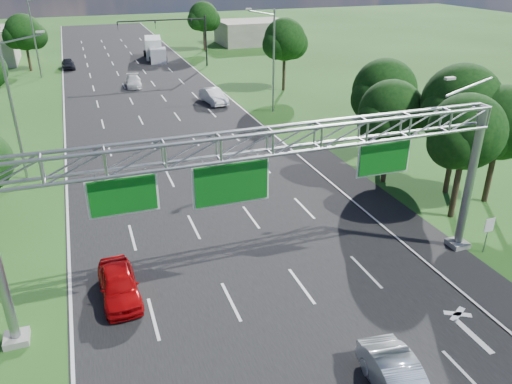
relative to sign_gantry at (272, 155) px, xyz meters
name	(u,v)px	position (x,y,z in m)	size (l,w,h in m)	color
ground	(184,159)	(-0.33, 18.00, -6.89)	(220.00, 220.00, 0.00)	#214815
road	(184,159)	(-0.33, 18.00, -6.89)	(18.00, 180.00, 0.02)	black
road_flare	(415,233)	(9.87, 2.00, -6.89)	(3.00, 30.00, 0.02)	black
sign_gantry	(272,155)	(0.00, 0.00, 0.00)	(23.50, 1.00, 9.56)	gray
regulatory_sign	(489,228)	(12.07, -1.02, -5.38)	(0.60, 0.08, 2.10)	gray
traffic_signal	(181,30)	(7.15, 53.00, -1.72)	(12.21, 0.24, 7.00)	black
streetlight_l_near	(14,103)	(-11.63, 18.00, -1.31)	(2.97, 0.22, 10.16)	gray
streetlight_l_far	(35,34)	(-11.63, 53.00, -1.31)	(2.97, 0.22, 10.16)	gray
streetlight_r_mid	(272,57)	(10.97, 28.00, -1.31)	(2.97, 0.22, 10.16)	gray
tree_cluster_right	(438,113)	(14.47, 7.19, -1.58)	(9.91, 14.60, 8.68)	#2D2116
tree_verge_lc	(25,34)	(-13.25, 58.04, -1.92)	(5.76, 4.80, 7.62)	#2D2116
tree_verge_rd	(285,41)	(15.75, 36.04, -1.26)	(5.76, 4.80, 8.28)	#2D2116
tree_verge_re	(204,18)	(13.75, 66.04, -1.70)	(5.76, 4.80, 7.84)	#2D2116
building_right	(253,32)	(23.67, 70.00, -4.89)	(12.00, 9.00, 4.00)	gray
red_coupe	(119,285)	(-6.94, 1.60, -6.17)	(1.71, 4.26, 1.45)	#B4080A
silver_sedan	(399,383)	(1.95, -7.87, -6.17)	(1.53, 4.40, 1.45)	silver
car_queue_a	(134,81)	(-0.96, 43.86, -6.26)	(1.78, 4.37, 1.27)	white
car_queue_c	(68,64)	(-8.33, 57.65, -6.19)	(1.67, 4.14, 1.41)	black
car_queue_d	(213,96)	(6.24, 33.16, -6.11)	(1.66, 4.76, 1.57)	white
box_truck	(154,49)	(4.41, 60.77, -5.39)	(3.18, 8.55, 3.14)	white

